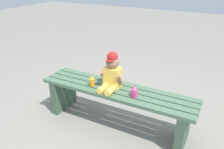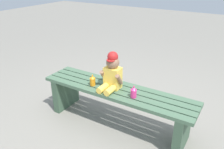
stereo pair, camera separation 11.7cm
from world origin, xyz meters
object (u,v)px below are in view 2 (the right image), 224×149
(sippy_cup_left, at_px, (93,80))
(sippy_cup_right, at_px, (134,92))
(child_figure, at_px, (112,73))
(park_bench, at_px, (116,100))

(sippy_cup_left, height_order, sippy_cup_right, same)
(child_figure, distance_m, sippy_cup_left, 0.25)
(child_figure, height_order, sippy_cup_left, child_figure)
(child_figure, bearing_deg, park_bench, 12.42)
(park_bench, height_order, child_figure, child_figure)
(child_figure, xyz_separation_m, sippy_cup_left, (-0.21, -0.05, -0.12))
(park_bench, xyz_separation_m, child_figure, (-0.05, -0.01, 0.32))
(sippy_cup_left, distance_m, sippy_cup_right, 0.50)
(park_bench, bearing_deg, child_figure, -167.58)
(child_figure, bearing_deg, sippy_cup_left, -165.91)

